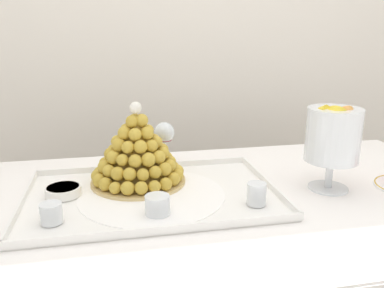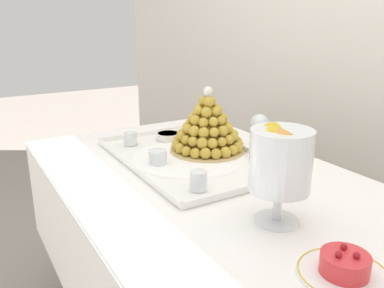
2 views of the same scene
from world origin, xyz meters
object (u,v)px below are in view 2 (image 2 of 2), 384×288
at_px(wine_glass, 259,125).
at_px(serving_tray, 189,158).
at_px(croquembouche, 207,127).
at_px(dessert_cup_centre, 199,181).
at_px(dessert_cup_mid_left, 158,157).
at_px(fruit_tart_plate, 344,268).
at_px(macaron_goblet, 281,162).
at_px(dessert_cup_left, 131,139).
at_px(creme_brulee_ramekin, 168,136).

bearing_deg(wine_glass, serving_tray, -105.23).
bearing_deg(croquembouche, dessert_cup_centre, -36.84).
height_order(croquembouche, dessert_cup_mid_left, croquembouche).
distance_m(dessert_cup_mid_left, fruit_tart_plate, 0.73).
distance_m(serving_tray, fruit_tart_plate, 0.73).
bearing_deg(croquembouche, serving_tray, -73.05).
bearing_deg(croquembouche, wine_glass, 58.10).
distance_m(serving_tray, macaron_goblet, 0.52).
relative_size(dessert_cup_centre, macaron_goblet, 0.22).
xyz_separation_m(croquembouche, fruit_tart_plate, (0.76, -0.17, -0.08)).
height_order(dessert_cup_mid_left, dessert_cup_centre, dessert_cup_centre).
height_order(serving_tray, croquembouche, croquembouche).
distance_m(dessert_cup_left, dessert_cup_mid_left, 0.24).
distance_m(croquembouche, dessert_cup_centre, 0.36).
height_order(serving_tray, dessert_cup_centre, dessert_cup_centre).
bearing_deg(dessert_cup_left, serving_tray, 25.73).
xyz_separation_m(serving_tray, dessert_cup_left, (-0.24, -0.12, 0.02)).
bearing_deg(macaron_goblet, dessert_cup_mid_left, -171.03).
relative_size(serving_tray, fruit_tart_plate, 3.70).
bearing_deg(dessert_cup_centre, dessert_cup_mid_left, -179.01).
height_order(serving_tray, fruit_tart_plate, fruit_tart_plate).
bearing_deg(dessert_cup_mid_left, dessert_cup_left, 179.23).
height_order(croquembouche, dessert_cup_left, croquembouche).
bearing_deg(macaron_goblet, croquembouche, 165.31).
xyz_separation_m(dessert_cup_left, creme_brulee_ramekin, (0.01, 0.16, -0.01)).
bearing_deg(dessert_cup_left, wine_glass, 49.99).
xyz_separation_m(croquembouche, wine_glass, (0.10, 0.16, 0.01)).
bearing_deg(croquembouche, dessert_cup_left, -135.02).
xyz_separation_m(dessert_cup_left, fruit_tart_plate, (0.97, 0.04, -0.01)).
height_order(dessert_cup_centre, fruit_tart_plate, dessert_cup_centre).
relative_size(croquembouche, dessert_cup_mid_left, 4.51).
relative_size(dessert_cup_left, dessert_cup_mid_left, 0.83).
relative_size(croquembouche, dessert_cup_centre, 4.82).
bearing_deg(wine_glass, dessert_cup_mid_left, -100.30).
bearing_deg(dessert_cup_left, croquembouche, 44.98).
relative_size(dessert_cup_left, fruit_tart_plate, 0.28).
bearing_deg(dessert_cup_mid_left, wine_glass, 79.70).
relative_size(dessert_cup_left, macaron_goblet, 0.20).
height_order(croquembouche, dessert_cup_centre, croquembouche).
distance_m(serving_tray, creme_brulee_ramekin, 0.24).
relative_size(dessert_cup_mid_left, macaron_goblet, 0.24).
xyz_separation_m(dessert_cup_centre, creme_brulee_ramekin, (-0.49, 0.16, -0.01)).
relative_size(croquembouche, macaron_goblet, 1.08).
height_order(dessert_cup_centre, creme_brulee_ramekin, dessert_cup_centre).
distance_m(dessert_cup_centre, fruit_tart_plate, 0.47).
xyz_separation_m(dessert_cup_mid_left, macaron_goblet, (0.50, 0.08, 0.13)).
xyz_separation_m(macaron_goblet, fruit_tart_plate, (0.23, -0.04, -0.14)).
bearing_deg(macaron_goblet, dessert_cup_left, -174.21).
bearing_deg(fruit_tart_plate, dessert_cup_centre, -175.43).
xyz_separation_m(fruit_tart_plate, wine_glass, (-0.66, 0.33, 0.09)).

